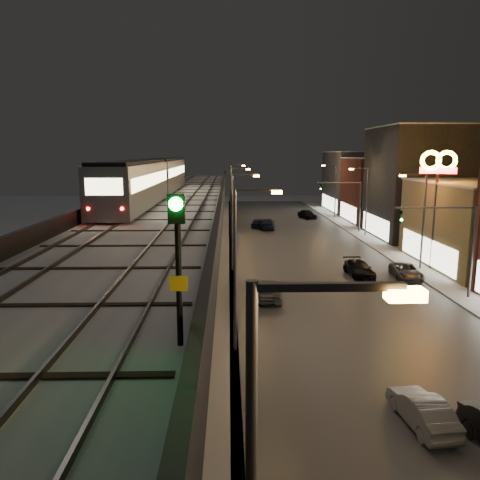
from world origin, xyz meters
name	(u,v)px	position (x,y,z in m)	size (l,w,h in m)	color
road_surface	(312,260)	(7.50, 35.00, 0.03)	(17.00, 120.00, 0.06)	#46474D
sidewalk_right	(409,259)	(17.50, 35.00, 0.07)	(4.00, 120.00, 0.14)	#9FA1A8
under_viaduct_pavement	(180,261)	(-6.00, 35.00, 0.03)	(11.00, 120.00, 0.06)	#9FA1A8
elevated_viaduct	(175,210)	(-6.00, 31.84, 5.62)	(9.00, 100.00, 6.30)	black
viaduct_trackbed	(175,202)	(-6.01, 31.97, 6.39)	(8.40, 100.00, 0.32)	#B2B7C1
viaduct_parapet_streetside	(222,196)	(-1.65, 32.00, 6.85)	(0.30, 100.00, 1.10)	black
viaduct_parapet_far	(128,197)	(-10.35, 32.00, 6.85)	(0.30, 100.00, 1.10)	black
building_d	(424,183)	(23.99, 48.00, 7.08)	(12.20, 13.20, 14.16)	black
building_e	(387,190)	(23.99, 62.00, 5.08)	(12.20, 12.20, 10.16)	maroon
building_f	(362,182)	(23.99, 76.00, 5.58)	(12.20, 16.20, 11.16)	#34343C
streetlight_left_1	(240,259)	(-0.43, 13.00, 5.24)	(2.57, 0.28, 9.00)	#38383A
streetlight_left_2	(235,215)	(-0.43, 31.00, 5.24)	(2.57, 0.28, 9.00)	#38383A
streetlight_right_2	(421,214)	(16.73, 31.00, 5.24)	(2.56, 0.28, 9.00)	#38383A
streetlight_left_3	(233,197)	(-0.43, 49.00, 5.24)	(2.57, 0.28, 9.00)	#38383A
streetlight_right_3	(365,197)	(16.73, 49.00, 5.24)	(2.56, 0.28, 9.00)	#38383A
streetlight_left_4	(232,187)	(-0.43, 67.00, 5.24)	(2.57, 0.28, 9.00)	#38383A
streetlight_right_4	(334,187)	(16.73, 67.00, 5.24)	(2.56, 0.28, 9.00)	#38383A
traffic_light_rig_a	(458,240)	(15.84, 22.00, 4.50)	(6.10, 0.34, 7.00)	#38383A
traffic_light_rig_b	(352,200)	(15.84, 52.00, 4.50)	(6.10, 0.34, 7.00)	#38383A
subway_train	(152,178)	(-8.50, 35.06, 8.42)	(3.03, 36.42, 3.62)	gray
rail_signal	(177,240)	(-2.10, -1.75, 8.99)	(0.39, 0.45, 3.33)	black
car_near_white	(422,411)	(6.66, 5.52, 0.64)	(1.36, 3.89, 1.28)	#8E929C
car_mid_silver	(266,290)	(1.77, 22.24, 0.70)	(2.33, 5.04, 1.40)	#46484B
car_mid_dark	(267,224)	(4.51, 55.13, 0.73)	(2.05, 5.05, 1.47)	black
car_far_white	(258,223)	(3.31, 56.69, 0.66)	(1.56, 3.89, 1.32)	#0C1136
car_onc_dark	(406,272)	(14.36, 27.57, 0.65)	(2.14, 4.65, 1.29)	#3C3E44
car_onc_white	(359,269)	(10.50, 28.54, 0.67)	(1.88, 4.63, 1.34)	black
car_onc_red	(307,215)	(12.09, 65.74, 0.74)	(1.75, 4.36, 1.49)	black
sign_mcdonalds	(438,172)	(18.00, 30.98, 9.14)	(3.28, 0.89, 11.05)	#38383A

